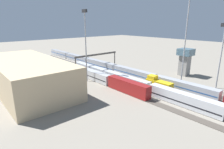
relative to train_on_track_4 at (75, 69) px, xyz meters
name	(u,v)px	position (x,y,z in m)	size (l,w,h in m)	color
ground_plane	(111,75)	(-15.52, -10.00, -2.06)	(400.00, 400.00, 0.00)	gray
track_bed_0	(126,72)	(-15.52, -20.00, -2.00)	(140.00, 2.80, 0.12)	#3D3833
track_bed_1	(119,73)	(-15.52, -15.00, -2.00)	(140.00, 2.80, 0.12)	#3D3833
track_bed_2	(111,75)	(-15.52, -10.00, -2.00)	(140.00, 2.80, 0.12)	#3D3833
track_bed_3	(103,77)	(-15.52, -5.00, -2.00)	(140.00, 2.80, 0.12)	#4C443D
track_bed_4	(94,80)	(-15.52, 0.00, -2.00)	(140.00, 2.80, 0.12)	#4C443D
train_on_track_4	(75,69)	(0.00, 0.00, 0.00)	(90.60, 3.06, 4.40)	maroon
train_on_track_3	(125,80)	(-29.68, -5.00, -0.06)	(71.40, 3.06, 3.80)	silver
train_on_track_1	(112,68)	(-10.59, -15.00, -0.01)	(139.00, 3.06, 4.40)	maroon
train_on_track_2	(158,85)	(-41.51, -10.00, 0.10)	(10.00, 3.00, 5.00)	gold
light_mast_0	(186,32)	(-43.65, -22.13, 18.41)	(2.80, 0.70, 33.01)	#9EA0A5
light_mast_1	(85,37)	(-15.16, 3.26, 16.10)	(2.80, 0.70, 28.73)	#9EA0A5
light_mast_2	(222,49)	(-55.94, -23.87, 13.35)	(2.80, 0.70, 23.72)	#9EA0A5
signal_gantry	(97,56)	(-4.30, -10.00, 5.36)	(0.70, 25.00, 8.80)	#4C4742
maintenance_shed	(26,75)	(-8.65, 25.20, 3.47)	(48.84, 20.42, 11.06)	tan
control_tower	(185,60)	(-37.49, -35.64, 5.27)	(6.00, 6.00, 12.47)	gray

